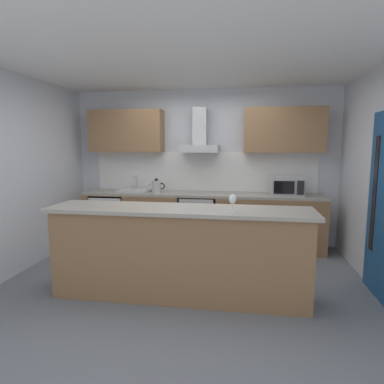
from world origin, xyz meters
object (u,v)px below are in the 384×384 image
object	(u,v)px
refrigerator	(112,219)
microwave	(287,186)
sink	(135,190)
wine_glass	(233,200)
kettle	(156,186)
range_hood	(200,138)
oven	(199,220)

from	to	relation	value
refrigerator	microwave	distance (m)	2.95
sink	wine_glass	size ratio (longest dim) A/B	2.81
kettle	range_hood	xyz separation A→B (m)	(0.70, 0.16, 0.78)
range_hood	sink	bearing A→B (deg)	-173.78
kettle	wine_glass	world-z (taller)	wine_glass
oven	refrigerator	size ratio (longest dim) A/B	0.94
sink	wine_glass	bearing A→B (deg)	-49.37
microwave	sink	distance (m)	2.47
oven	refrigerator	world-z (taller)	oven
wine_glass	oven	bearing A→B (deg)	107.55
kettle	range_hood	bearing A→B (deg)	13.19
microwave	kettle	bearing A→B (deg)	-179.84
oven	kettle	distance (m)	0.89
microwave	sink	xyz separation A→B (m)	(-2.47, 0.04, -0.12)
sink	microwave	bearing A→B (deg)	-0.90
oven	microwave	bearing A→B (deg)	-1.16
refrigerator	kettle	distance (m)	1.00
kettle	wine_glass	size ratio (longest dim) A/B	1.62
oven	range_hood	distance (m)	1.33
sink	range_hood	world-z (taller)	range_hood
kettle	refrigerator	bearing A→B (deg)	177.81
sink	wine_glass	world-z (taller)	wine_glass
wine_glass	refrigerator	bearing A→B (deg)	137.03
range_hood	wine_glass	bearing A→B (deg)	-73.46
refrigerator	kettle	xyz separation A→B (m)	(0.81, -0.03, 0.58)
range_hood	refrigerator	bearing A→B (deg)	-174.98
oven	range_hood	size ratio (longest dim) A/B	1.11
microwave	range_hood	bearing A→B (deg)	173.50
refrigerator	kettle	size ratio (longest dim) A/B	2.94
oven	range_hood	xyz separation A→B (m)	(-0.00, 0.13, 1.33)
refrigerator	sink	distance (m)	0.65
refrigerator	range_hood	world-z (taller)	range_hood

